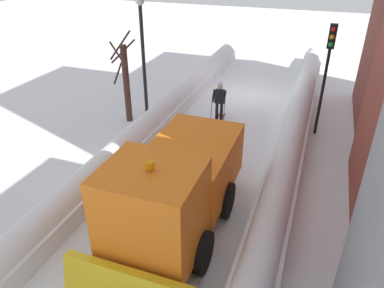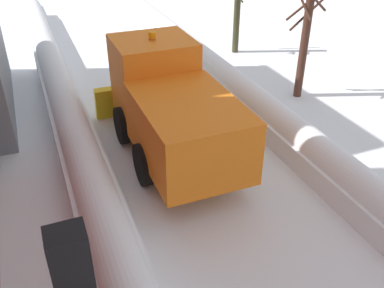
% 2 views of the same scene
% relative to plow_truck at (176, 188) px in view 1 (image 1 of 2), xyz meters
% --- Properties ---
extents(ground_plane, '(80.00, 80.00, 0.00)m').
position_rel_plow_truck_xyz_m(ground_plane, '(0.37, -1.00, -1.48)').
color(ground_plane, white).
extents(snowbank_left, '(1.10, 36.00, 1.21)m').
position_rel_plow_truck_xyz_m(snowbank_left, '(-2.51, -1.00, -0.92)').
color(snowbank_left, white).
rests_on(snowbank_left, ground).
extents(snowbank_right, '(1.10, 36.00, 1.05)m').
position_rel_plow_truck_xyz_m(snowbank_right, '(3.26, -1.00, -1.01)').
color(snowbank_right, white).
rests_on(snowbank_right, ground).
extents(plow_truck, '(3.20, 5.98, 3.12)m').
position_rel_plow_truck_xyz_m(plow_truck, '(0.00, 0.00, 0.00)').
color(plow_truck, orange).
rests_on(plow_truck, ground).
extents(skier, '(0.62, 1.80, 1.81)m').
position_rel_plow_truck_xyz_m(skier, '(0.97, -7.61, -0.48)').
color(skier, black).
rests_on(skier, ground).
extents(traffic_light_pole, '(0.28, 0.42, 4.59)m').
position_rel_plow_truck_xyz_m(traffic_light_pole, '(-3.31, -7.57, 1.73)').
color(traffic_light_pole, black).
rests_on(traffic_light_pole, ground).
extents(street_lamp, '(0.40, 0.40, 5.27)m').
position_rel_plow_truck_xyz_m(street_lamp, '(4.51, -7.24, 1.86)').
color(street_lamp, black).
rests_on(street_lamp, ground).
extents(bare_tree_near, '(1.02, 1.27, 3.96)m').
position_rel_plow_truck_xyz_m(bare_tree_near, '(4.84, -6.08, 0.40)').
color(bare_tree_near, '#432A22').
rests_on(bare_tree_near, ground).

